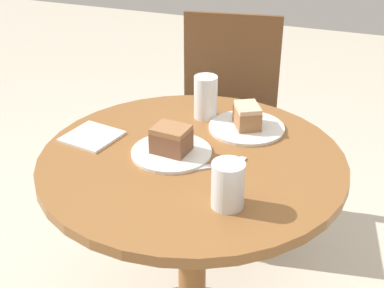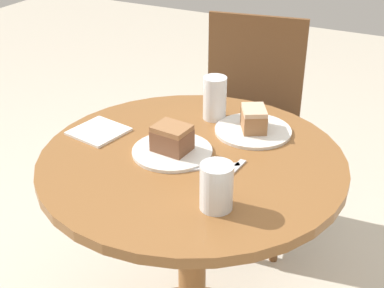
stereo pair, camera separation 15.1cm
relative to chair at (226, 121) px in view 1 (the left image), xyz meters
The scene contains 11 objects.
table 0.80m from the chair, 80.16° to the right, with size 0.88×0.88×0.76m.
chair is the anchor object (origin of this frame).
plate_near 0.85m from the chair, 84.51° to the right, with size 0.23×0.23×0.01m.
plate_far 0.67m from the chair, 67.32° to the right, with size 0.24×0.24×0.01m.
cake_slice_near 0.86m from the chair, 84.51° to the right, with size 0.11×0.09×0.08m.
cake_slice_far 0.69m from the chair, 67.32° to the right, with size 0.11×0.12×0.07m.
glass_lemonade 1.08m from the chair, 72.90° to the right, with size 0.08×0.08×0.12m.
glass_water 0.64m from the chair, 80.65° to the right, with size 0.08×0.08×0.14m.
napkin_stack 0.86m from the chair, 103.45° to the right, with size 0.17×0.17×0.01m.
fork 0.89m from the chair, 75.34° to the right, with size 0.14×0.11×0.00m.
spoon 0.90m from the chair, 71.38° to the right, with size 0.03×0.13×0.00m.
Camera 1 is at (0.46, -1.24, 1.52)m, focal length 50.00 mm.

